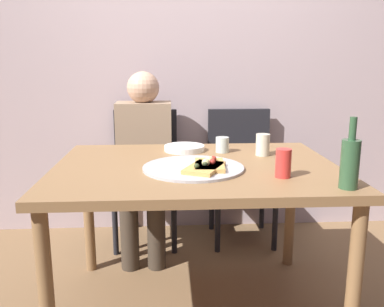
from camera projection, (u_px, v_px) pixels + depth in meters
ground_plane at (196, 307)px, 2.13m from camera, size 8.00×8.00×0.00m
back_wall at (185, 51)px, 2.95m from camera, size 6.00×0.10×2.60m
dining_table at (196, 181)px, 1.98m from camera, size 1.33×1.00×0.76m
pizza_tray at (193, 168)px, 1.88m from camera, size 0.46×0.46×0.01m
pizza_slice_last at (210, 164)px, 1.87m from camera, size 0.14×0.23×0.05m
pizza_slice_extra at (204, 167)px, 1.83m from camera, size 0.21×0.25×0.05m
wine_bottle at (350, 162)px, 1.58m from camera, size 0.07×0.07×0.28m
tumbler_near at (222, 145)px, 2.22m from camera, size 0.07×0.07×0.08m
tumbler_far at (263, 145)px, 2.15m from camera, size 0.07×0.07×0.11m
soda_can at (283, 163)px, 1.74m from camera, size 0.07×0.07×0.12m
plate_stack at (184, 148)px, 2.27m from camera, size 0.22×0.22×0.03m
chair_left at (146, 167)px, 2.88m from camera, size 0.44×0.44×0.90m
chair_right at (241, 166)px, 2.92m from camera, size 0.44×0.44×0.90m
guest_in_sweater at (144, 154)px, 2.70m from camera, size 0.36×0.56×1.17m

